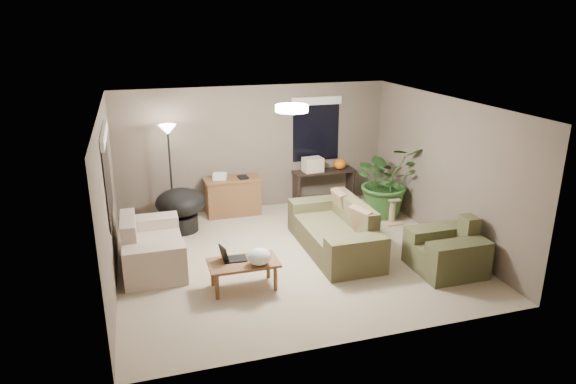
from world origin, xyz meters
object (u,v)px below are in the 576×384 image
object	(u,v)px
main_sofa	(336,233)
console_table	(324,185)
desk	(233,196)
cat_scratching_post	(392,213)
papasan_chair	(181,207)
houseplant	(386,188)
coffee_table	(243,266)
floor_lamp	(168,142)
armchair	(447,252)
loveseat	(151,249)

from	to	relation	value
main_sofa	console_table	bearing A→B (deg)	74.80
desk	cat_scratching_post	size ratio (longest dim) A/B	2.20
papasan_chair	houseplant	xyz separation A→B (m)	(3.93, -0.40, 0.11)
houseplant	cat_scratching_post	distance (m)	0.54
coffee_table	floor_lamp	xyz separation A→B (m)	(-0.74, 2.85, 1.24)
armchair	cat_scratching_post	xyz separation A→B (m)	(0.12, 2.00, -0.08)
main_sofa	cat_scratching_post	world-z (taller)	main_sofa
main_sofa	papasan_chair	world-z (taller)	main_sofa
armchair	papasan_chair	world-z (taller)	armchair
coffee_table	houseplant	size ratio (longest dim) A/B	0.68
cat_scratching_post	houseplant	bearing A→B (deg)	83.22
armchair	floor_lamp	distance (m)	5.19
main_sofa	papasan_chair	bearing A→B (deg)	146.43
floor_lamp	houseplant	xyz separation A→B (m)	(4.04, -0.81, -1.02)
loveseat	houseplant	world-z (taller)	houseplant
coffee_table	console_table	world-z (taller)	console_table
floor_lamp	papasan_chair	bearing A→B (deg)	-75.30
loveseat	cat_scratching_post	distance (m)	4.52
coffee_table	main_sofa	bearing A→B (deg)	25.49
armchair	cat_scratching_post	size ratio (longest dim) A/B	2.00
console_table	papasan_chair	bearing A→B (deg)	-169.47
main_sofa	armchair	world-z (taller)	same
armchair	desk	xyz separation A→B (m)	(-2.69, 3.36, 0.08)
floor_lamp	loveseat	bearing A→B (deg)	-105.90
papasan_chair	cat_scratching_post	world-z (taller)	papasan_chair
desk	floor_lamp	bearing A→B (deg)	-172.57
desk	floor_lamp	distance (m)	1.71
houseplant	cat_scratching_post	bearing A→B (deg)	-96.78
armchair	coffee_table	distance (m)	3.14
loveseat	desk	xyz separation A→B (m)	(1.68, 1.90, 0.08)
coffee_table	floor_lamp	bearing A→B (deg)	104.62
houseplant	loveseat	bearing A→B (deg)	-168.35
loveseat	armchair	size ratio (longest dim) A/B	1.60
main_sofa	houseplant	distance (m)	1.96
main_sofa	cat_scratching_post	bearing A→B (deg)	28.47
console_table	main_sofa	bearing A→B (deg)	-105.20
papasan_chair	cat_scratching_post	size ratio (longest dim) A/B	2.29
console_table	houseplant	xyz separation A→B (m)	(0.93, -0.96, 0.14)
papasan_chair	floor_lamp	bearing A→B (deg)	104.70
loveseat	cat_scratching_post	size ratio (longest dim) A/B	3.20
loveseat	cat_scratching_post	xyz separation A→B (m)	(4.49, 0.54, -0.08)
console_table	floor_lamp	world-z (taller)	floor_lamp
loveseat	console_table	size ratio (longest dim) A/B	1.23
main_sofa	houseplant	xyz separation A→B (m)	(1.52, 1.20, 0.28)
desk	console_table	size ratio (longest dim) A/B	0.85
main_sofa	coffee_table	distance (m)	1.97
loveseat	papasan_chair	size ratio (longest dim) A/B	1.40
armchair	coffee_table	size ratio (longest dim) A/B	1.00
desk	loveseat	bearing A→B (deg)	-131.52
main_sofa	coffee_table	xyz separation A→B (m)	(-1.77, -0.85, 0.06)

